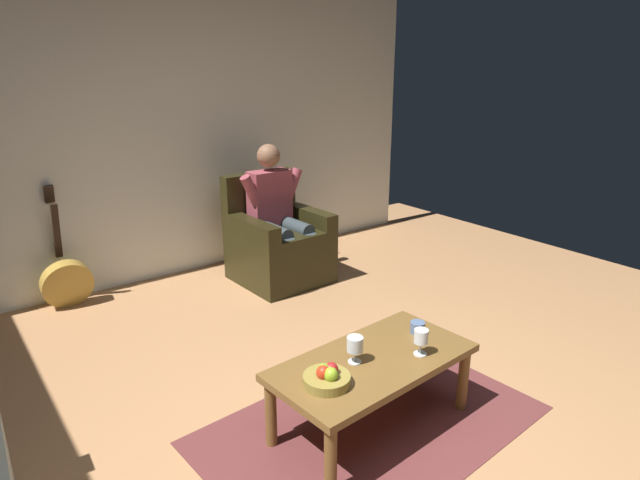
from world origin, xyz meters
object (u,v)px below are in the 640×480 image
Objects in this scene: wine_glass_near at (355,346)px; fruit_bowl at (327,377)px; wine_glass_far at (421,338)px; armchair at (277,244)px; candle_jar at (418,327)px; person_seated at (278,210)px; guitar at (66,280)px; coffee_table at (373,368)px.

wine_glass_near is 0.26m from fruit_bowl.
wine_glass_near is 0.36m from wine_glass_far.
wine_glass_far is (0.52, 2.21, 0.19)m from armchair.
armchair is at bearing -117.10° from fruit_bowl.
armchair reaches higher than candle_jar.
person_seated is at bearing -117.31° from fruit_bowl.
guitar is 6.82× the size of wine_glass_near.
wine_glass_near reaches higher than candle_jar.
wine_glass_far reaches higher than candle_jar.
coffee_table is (0.75, 2.09, 0.03)m from armchair.
armchair is at bearing -103.33° from wine_glass_far.
guitar is at bearing -19.84° from person_seated.
fruit_bowl is at bearing 17.42° from wine_glass_near.
coffee_table is 0.41m from candle_jar.
armchair is 0.96× the size of guitar.
guitar reaches higher than candle_jar.
guitar reaches higher than wine_glass_far.
guitar is (0.92, -2.61, -0.13)m from coffee_table.
wine_glass_far is (-0.23, 0.12, 0.15)m from coffee_table.
armchair is at bearing 162.72° from guitar.
person_seated is 14.35× the size of candle_jar.
candle_jar is at bearing -176.89° from wine_glass_near.
wine_glass_near is at bearing -16.36° from coffee_table.
wine_glass_near is 1.70× the size of candle_jar.
guitar reaches higher than armchair.
wine_glass_far is (-0.33, 0.15, 0.00)m from wine_glass_near.
candle_jar is at bearing 117.29° from guitar.
person_seated reaches higher than candle_jar.
fruit_bowl is 0.74m from candle_jar.
guitar is at bearing -77.63° from fruit_bowl.
wine_glass_near is 0.50m from candle_jar.
wine_glass_far is 1.71× the size of candle_jar.
candle_jar is at bearing -172.11° from fruit_bowl.
wine_glass_near and wine_glass_far have the same top height.
person_seated is at bearing -109.91° from coffee_table.
coffee_table is at bearing 163.64° from wine_glass_near.
wine_glass_near is (0.85, 2.06, 0.18)m from armchair.
fruit_bowl is (1.09, 2.13, 0.13)m from armchair.
wine_glass_far is at bearing 46.72° from candle_jar.
guitar is 2.73m from fruit_bowl.
person_seated is at bearing 90.00° from armchair.
armchair is at bearing -109.74° from coffee_table.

